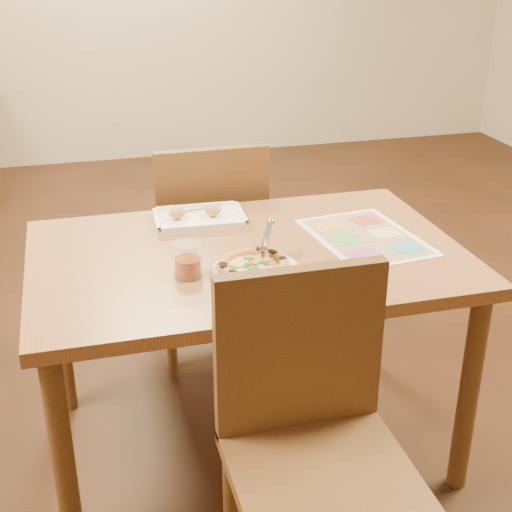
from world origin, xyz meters
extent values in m
plane|color=#34190E|center=(0.00, 0.00, 0.00)|extent=(7.00, 7.00, 0.00)
cube|color=#8E5D39|center=(0.00, 0.00, 0.70)|extent=(1.30, 0.85, 0.04)
cylinder|color=brown|center=(-0.59, -0.36, 0.34)|extent=(0.06, 0.06, 0.68)
cylinder|color=brown|center=(-0.59, 0.36, 0.34)|extent=(0.06, 0.06, 0.68)
cylinder|color=brown|center=(0.59, -0.36, 0.34)|extent=(0.06, 0.06, 0.68)
cylinder|color=brown|center=(0.59, 0.36, 0.34)|extent=(0.06, 0.06, 0.68)
cube|color=brown|center=(0.00, -0.70, 0.45)|extent=(0.42, 0.42, 0.04)
cube|color=brown|center=(0.00, -0.51, 0.68)|extent=(0.42, 0.04, 0.45)
cube|color=brown|center=(0.00, 0.70, 0.45)|extent=(0.42, 0.42, 0.04)
cube|color=brown|center=(0.00, 0.51, 0.68)|extent=(0.42, 0.04, 0.45)
cylinder|color=white|center=(-0.01, -0.14, 0.73)|extent=(0.32, 0.32, 0.01)
cylinder|color=#C78D44|center=(-0.02, -0.15, 0.74)|extent=(0.20, 0.20, 0.01)
cylinder|color=#FAE388|center=(-0.02, -0.15, 0.74)|extent=(0.17, 0.17, 0.01)
torus|color=#C78D44|center=(-0.02, -0.15, 0.75)|extent=(0.21, 0.21, 0.03)
cylinder|color=silver|center=(0.01, -0.14, 0.79)|extent=(0.04, 0.07, 0.08)
cube|color=silver|center=(0.04, -0.09, 0.81)|extent=(0.07, 0.11, 0.06)
cube|color=white|center=(-0.09, 0.27, 0.73)|extent=(0.30, 0.22, 0.02)
cube|color=silver|center=(-0.09, 0.27, 0.74)|extent=(0.15, 0.03, 0.00)
ellipsoid|color=#BF8C44|center=(-0.17, 0.28, 0.76)|extent=(0.06, 0.04, 0.04)
ellipsoid|color=#BF8C44|center=(-0.05, 0.27, 0.76)|extent=(0.06, 0.04, 0.04)
cylinder|color=maroon|center=(-0.20, -0.12, 0.75)|extent=(0.07, 0.07, 0.05)
cylinder|color=white|center=(-0.20, -0.12, 0.77)|extent=(0.08, 0.08, 0.10)
cube|color=white|center=(0.39, 0.01, 0.72)|extent=(0.35, 0.46, 0.00)
camera|label=1|loc=(-0.48, -1.91, 1.61)|focal=50.00mm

